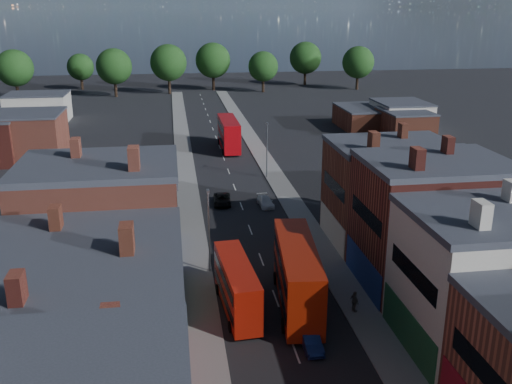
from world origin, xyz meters
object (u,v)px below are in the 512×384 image
object	(u,v)px
bus_0	(237,285)
car_3	(265,202)
ped_3	(355,301)
bus_1	(297,274)
car_2	(222,200)
car_1	(311,340)
bus_2	(229,133)

from	to	relation	value
bus_0	car_3	bearing A→B (deg)	71.37
ped_3	bus_0	bearing A→B (deg)	62.40
bus_1	car_2	size ratio (longest dim) A/B	2.78
car_1	car_2	distance (m)	32.88
bus_1	ped_3	xyz separation A→B (m)	(4.42, -1.77, -1.91)
bus_1	car_1	xyz separation A→B (m)	(-0.30, -6.16, -2.33)
car_3	car_1	bearing A→B (deg)	-97.78
bus_0	car_1	distance (m)	7.93
car_1	car_2	world-z (taller)	car_2
bus_0	car_1	size ratio (longest dim) A/B	2.73
car_3	ped_3	size ratio (longest dim) A/B	2.22
bus_0	car_2	size ratio (longest dim) A/B	2.15
car_1	car_2	size ratio (longest dim) A/B	0.79
bus_0	bus_2	size ratio (longest dim) A/B	0.80
car_2	ped_3	size ratio (longest dim) A/B	2.56
bus_0	car_3	world-z (taller)	bus_0
car_2	ped_3	distance (m)	29.48
bus_2	bus_0	bearing A→B (deg)	-95.44
bus_1	ped_3	bearing A→B (deg)	-16.03
car_3	bus_2	bearing A→B (deg)	88.24
bus_0	bus_1	xyz separation A→B (m)	(5.00, -0.00, 0.66)
bus_2	car_1	xyz separation A→B (m)	(-0.30, -61.76, -2.28)
bus_1	car_1	bearing A→B (deg)	-86.97
bus_1	car_3	xyz separation A→B (m)	(1.48, 25.17, -2.35)
car_3	bus_1	bearing A→B (deg)	-97.89
bus_2	ped_3	xyz separation A→B (m)	(4.42, -57.38, -1.85)
bus_2	car_1	bearing A→B (deg)	-90.58
car_3	car_2	bearing A→B (deg)	161.07
bus_0	car_3	distance (m)	26.04
car_3	ped_3	distance (m)	27.10
car_1	car_3	distance (m)	31.38
bus_0	car_1	world-z (taller)	bus_0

